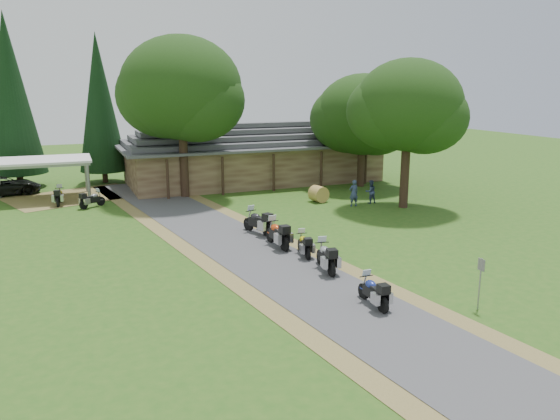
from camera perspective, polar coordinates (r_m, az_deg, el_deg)
name	(u,v)px	position (r m, az deg, el deg)	size (l,w,h in m)	color
ground	(316,289)	(21.90, 3.73, -8.28)	(120.00, 120.00, 0.00)	#2A5718
driveway	(267,261)	(25.16, -1.32, -5.38)	(46.00, 46.00, 0.00)	#47474A
lodge	(254,152)	(45.22, -2.78, 6.08)	(21.40, 9.40, 4.90)	brown
carport	(43,179)	(41.66, -23.56, 2.97)	(6.57, 4.38, 2.85)	white
car_dark_suv	(4,181)	(44.44, -26.89, 2.69)	(5.36, 2.28, 2.05)	black
motorcycle_row_a	(373,290)	(20.41, 9.71, -8.26)	(1.77, 0.58, 1.21)	navy
motorcycle_row_b	(326,256)	(23.81, 4.82, -4.77)	(2.02, 0.66, 1.38)	#929498
motorcycle_row_c	(304,244)	(25.83, 2.53, -3.52)	(1.73, 0.56, 1.18)	yellow
motorcycle_row_d	(277,233)	(27.11, -0.28, -2.38)	(2.15, 0.70, 1.47)	#D54415
motorcycle_row_e	(258,221)	(29.48, -2.33, -1.14)	(2.13, 0.69, 1.46)	black
motorcycle_carport_a	(59,195)	(39.48, -22.10, 1.43)	(1.87, 0.61, 1.28)	yellow
motorcycle_carport_b	(92,199)	(37.86, -19.04, 1.13)	(1.72, 0.56, 1.17)	slate
person_a	(354,191)	(36.38, 7.72, 2.00)	(0.59, 0.42, 2.08)	navy
person_b	(371,190)	(37.51, 9.45, 2.10)	(0.53, 0.38, 1.86)	navy
hay_bale	(319,194)	(37.58, 4.06, 1.69)	(1.11, 1.11, 1.01)	olive
sign_post	(480,284)	(20.95, 20.15, -7.28)	(0.35, 0.06, 1.94)	gray
oak_lodge_left	(182,110)	(39.12, -10.22, 10.29)	(8.39, 8.39, 12.38)	#19350F
oak_lodge_right	(362,129)	(43.24, 8.60, 8.41)	(7.32, 7.32, 9.07)	#19350F
oak_driveway	(407,125)	(36.07, 13.16, 8.60)	(6.86, 6.86, 10.71)	#19350F
cedar_near	(100,109)	(46.62, -18.28, 10.00)	(3.78, 3.78, 11.93)	black
cedar_far	(12,101)	(46.85, -26.25, 10.15)	(4.28, 4.28, 13.27)	black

